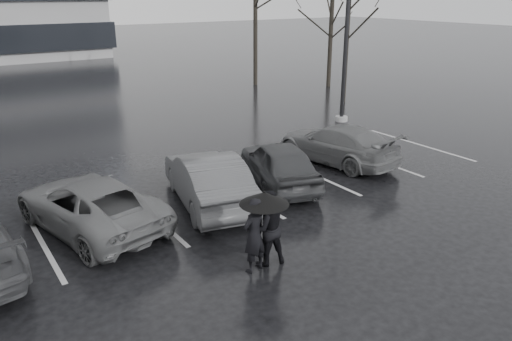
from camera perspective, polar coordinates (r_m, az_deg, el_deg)
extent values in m
plane|color=black|center=(12.86, 1.16, -6.18)|extent=(160.00, 160.00, 0.00)
imported|color=black|center=(15.23, 2.62, 0.86)|extent=(2.79, 4.37, 1.39)
imported|color=#2C2C2F|center=(13.86, -5.54, -0.97)|extent=(2.52, 4.72, 1.48)
imported|color=#444446|center=(13.09, -18.49, -3.65)|extent=(3.16, 5.07, 1.31)
imported|color=#444446|center=(17.51, 9.21, 3.05)|extent=(2.47, 4.76, 1.32)
imported|color=black|center=(10.50, -0.23, -7.39)|extent=(0.68, 0.53, 1.67)
imported|color=black|center=(10.78, 1.24, -6.53)|extent=(0.93, 0.78, 1.71)
cylinder|color=black|center=(10.66, 0.92, -7.41)|extent=(0.02, 0.02, 1.52)
cone|color=black|center=(10.30, 0.95, -3.17)|extent=(1.05, 1.05, 0.27)
sphere|color=black|center=(10.24, 0.95, -2.48)|extent=(0.05, 0.05, 0.05)
cylinder|color=#959597|center=(23.37, 9.73, 5.86)|extent=(0.56, 0.56, 0.22)
cylinder|color=black|center=(22.71, 10.48, 17.97)|extent=(0.18, 0.18, 10.04)
cube|color=#B3B3B6|center=(13.33, -23.55, -6.98)|extent=(0.12, 5.00, 0.00)
cube|color=#B3B3B6|center=(13.95, -12.28, -4.49)|extent=(0.12, 5.00, 0.00)
cube|color=#B3B3B6|center=(15.08, -2.40, -2.14)|extent=(0.12, 5.00, 0.00)
cube|color=#B3B3B6|center=(16.60, 5.87, -0.12)|extent=(0.12, 5.00, 0.00)
cube|color=#B3B3B6|center=(18.43, 12.62, 1.53)|extent=(0.12, 5.00, 0.00)
cube|color=#B3B3B6|center=(20.48, 18.10, 2.85)|extent=(0.12, 5.00, 0.00)
cylinder|color=black|center=(27.00, 10.40, 16.04)|extent=(0.26, 0.26, 8.00)
cylinder|color=black|center=(31.65, 8.57, 15.75)|extent=(0.26, 0.26, 7.00)
cylinder|color=black|center=(31.83, -0.07, 17.33)|extent=(0.26, 0.26, 8.50)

